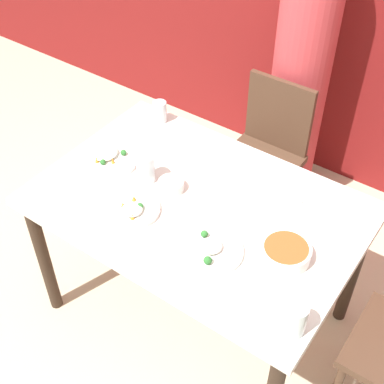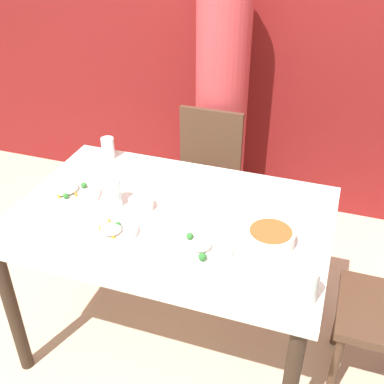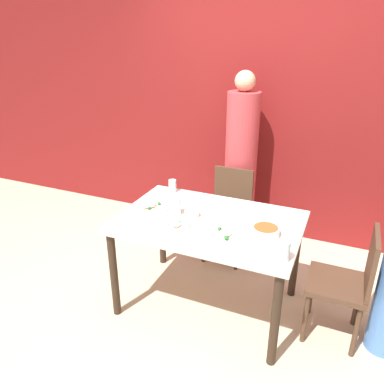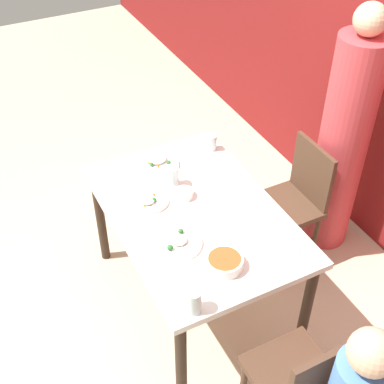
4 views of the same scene
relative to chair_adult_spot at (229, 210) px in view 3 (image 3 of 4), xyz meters
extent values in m
plane|color=beige|center=(0.09, -0.79, -0.48)|extent=(10.00, 10.00, 0.00)
cube|color=maroon|center=(0.09, 0.65, 0.87)|extent=(10.00, 0.06, 2.70)
cube|color=silver|center=(0.09, -0.79, 0.27)|extent=(1.34, 0.90, 0.04)
cylinder|color=#332319|center=(-0.52, -1.18, -0.11)|extent=(0.06, 0.06, 0.73)
cylinder|color=#332319|center=(0.71, -1.18, -0.11)|extent=(0.06, 0.06, 0.73)
cylinder|color=#332319|center=(-0.52, -0.40, -0.11)|extent=(0.06, 0.06, 0.73)
cylinder|color=#332319|center=(0.71, -0.40, -0.11)|extent=(0.06, 0.06, 0.73)
cube|color=#4C3323|center=(0.00, -0.07, -0.04)|extent=(0.40, 0.40, 0.04)
cube|color=#4C3323|center=(0.00, 0.12, 0.18)|extent=(0.38, 0.03, 0.41)
cylinder|color=#4C3323|center=(-0.17, -0.23, -0.27)|extent=(0.04, 0.04, 0.41)
cylinder|color=#4C3323|center=(0.17, -0.23, -0.27)|extent=(0.04, 0.04, 0.41)
cylinder|color=#4C3323|center=(-0.17, 0.10, -0.27)|extent=(0.04, 0.04, 0.41)
cylinder|color=#4C3323|center=(0.17, 0.10, -0.27)|extent=(0.04, 0.04, 0.41)
cube|color=#4C3323|center=(1.04, -0.73, -0.04)|extent=(0.40, 0.40, 0.04)
cube|color=#4C3323|center=(1.22, -0.73, 0.18)|extent=(0.03, 0.38, 0.41)
cylinder|color=#4C3323|center=(0.87, -0.56, -0.27)|extent=(0.04, 0.04, 0.41)
cylinder|color=#4C3323|center=(0.87, -0.89, -0.27)|extent=(0.04, 0.04, 0.41)
cylinder|color=#4C3323|center=(1.20, -0.56, -0.27)|extent=(0.04, 0.04, 0.41)
cylinder|color=#4C3323|center=(1.20, -0.89, -0.27)|extent=(0.04, 0.04, 0.41)
cylinder|color=#C63D42|center=(0.00, 0.33, 0.30)|extent=(0.32, 0.32, 1.55)
sphere|color=#DBAD89|center=(0.00, 0.33, 1.16)|extent=(0.19, 0.19, 0.19)
cylinder|color=white|center=(0.53, -0.84, 0.32)|extent=(0.19, 0.19, 0.06)
cylinder|color=#BC5123|center=(0.53, -0.84, 0.35)|extent=(0.17, 0.17, 0.01)
cylinder|color=white|center=(-0.39, -0.80, 0.30)|extent=(0.27, 0.27, 0.02)
ellipsoid|color=white|center=(-0.42, -0.79, 0.33)|extent=(0.12, 0.12, 0.03)
sphere|color=#2D702D|center=(-0.38, -0.84, 0.32)|extent=(0.03, 0.03, 0.03)
cone|color=orange|center=(-0.41, -0.85, 0.32)|extent=(0.02, 0.02, 0.03)
sphere|color=#2D702D|center=(-0.35, -0.74, 0.32)|extent=(0.03, 0.03, 0.03)
cone|color=orange|center=(-0.35, -0.81, 0.33)|extent=(0.02, 0.02, 0.03)
cylinder|color=white|center=(0.29, -0.98, 0.30)|extent=(0.24, 0.24, 0.02)
ellipsoid|color=white|center=(0.29, -0.98, 0.33)|extent=(0.09, 0.09, 0.03)
sphere|color=#2D702D|center=(0.32, -1.04, 0.33)|extent=(0.03, 0.03, 0.03)
sphere|color=#2D702D|center=(0.23, -0.94, 0.33)|extent=(0.03, 0.03, 0.03)
cone|color=orange|center=(0.26, -0.98, 0.32)|extent=(0.02, 0.02, 0.02)
cylinder|color=white|center=(-0.09, -0.98, 0.30)|extent=(0.22, 0.22, 0.02)
ellipsoid|color=white|center=(-0.08, -1.00, 0.32)|extent=(0.09, 0.09, 0.03)
sphere|color=#2D702D|center=(-0.06, -0.97, 0.32)|extent=(0.03, 0.03, 0.03)
cone|color=orange|center=(-0.05, -1.03, 0.32)|extent=(0.02, 0.02, 0.03)
cone|color=orange|center=(-0.13, -1.00, 0.32)|extent=(0.02, 0.02, 0.02)
cone|color=orange|center=(-0.12, -0.94, 0.32)|extent=(0.02, 0.02, 0.02)
cylinder|color=white|center=(-0.04, -0.78, 0.32)|extent=(0.11, 0.11, 0.05)
cylinder|color=white|center=(-0.04, -0.78, 0.33)|extent=(0.10, 0.10, 0.01)
cylinder|color=silver|center=(-0.17, -0.80, 0.36)|extent=(0.08, 0.08, 0.13)
cylinder|color=silver|center=(-0.39, -0.42, 0.35)|extent=(0.07, 0.07, 0.11)
cylinder|color=silver|center=(0.70, -1.11, 0.36)|extent=(0.08, 0.08, 0.13)
cube|color=white|center=(0.10, -0.54, 0.30)|extent=(0.14, 0.14, 0.01)
cube|color=silver|center=(0.36, -0.55, 0.30)|extent=(0.18, 0.05, 0.01)
cube|color=silver|center=(0.52, -0.46, 0.30)|extent=(0.18, 0.06, 0.01)
camera|label=1|loc=(0.99, -2.10, 1.84)|focal=50.00mm
camera|label=2|loc=(0.72, -2.34, 1.49)|focal=45.00mm
camera|label=3|loc=(0.96, -3.10, 1.57)|focal=35.00mm
camera|label=4|loc=(2.07, -1.81, 2.32)|focal=50.00mm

